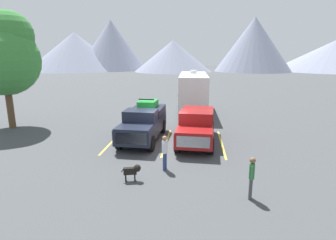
{
  "coord_description": "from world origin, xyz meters",
  "views": [
    {
      "loc": [
        1.73,
        -15.91,
        5.46
      ],
      "look_at": [
        0.0,
        1.75,
        1.2
      ],
      "focal_mm": 29.49,
      "sensor_mm": 36.0,
      "label": 1
    }
  ],
  "objects_px": {
    "pickup_truck_b": "(196,125)",
    "camper_trailer_a": "(193,91)",
    "pickup_truck_a": "(144,122)",
    "person_a": "(252,175)",
    "person_b": "(165,150)",
    "dog": "(133,170)"
  },
  "relations": [
    {
      "from": "pickup_truck_a",
      "to": "dog",
      "type": "height_order",
      "value": "pickup_truck_a"
    },
    {
      "from": "pickup_truck_a",
      "to": "pickup_truck_b",
      "type": "xyz_separation_m",
      "value": [
        3.4,
        -0.22,
        -0.08
      ]
    },
    {
      "from": "person_b",
      "to": "person_a",
      "type": "bearing_deg",
      "value": -33.84
    },
    {
      "from": "person_a",
      "to": "person_b",
      "type": "xyz_separation_m",
      "value": [
        -3.58,
        2.4,
        0.01
      ]
    },
    {
      "from": "pickup_truck_b",
      "to": "person_a",
      "type": "xyz_separation_m",
      "value": [
        2.07,
        -6.93,
        -0.12
      ]
    },
    {
      "from": "dog",
      "to": "person_b",
      "type": "bearing_deg",
      "value": 46.59
    },
    {
      "from": "pickup_truck_b",
      "to": "camper_trailer_a",
      "type": "bearing_deg",
      "value": 91.97
    },
    {
      "from": "pickup_truck_b",
      "to": "person_b",
      "type": "bearing_deg",
      "value": -108.46
    },
    {
      "from": "person_b",
      "to": "pickup_truck_b",
      "type": "bearing_deg",
      "value": 71.54
    },
    {
      "from": "camper_trailer_a",
      "to": "person_b",
      "type": "relative_size",
      "value": 5.36
    },
    {
      "from": "camper_trailer_a",
      "to": "person_a",
      "type": "height_order",
      "value": "camper_trailer_a"
    },
    {
      "from": "pickup_truck_b",
      "to": "camper_trailer_a",
      "type": "distance_m",
      "value": 9.01
    },
    {
      "from": "person_a",
      "to": "dog",
      "type": "distance_m",
      "value": 4.97
    },
    {
      "from": "pickup_truck_a",
      "to": "person_a",
      "type": "height_order",
      "value": "pickup_truck_a"
    },
    {
      "from": "pickup_truck_a",
      "to": "dog",
      "type": "bearing_deg",
      "value": -83.91
    },
    {
      "from": "person_b",
      "to": "dog",
      "type": "bearing_deg",
      "value": -133.41
    },
    {
      "from": "pickup_truck_b",
      "to": "dog",
      "type": "relative_size",
      "value": 6.73
    },
    {
      "from": "pickup_truck_a",
      "to": "camper_trailer_a",
      "type": "bearing_deg",
      "value": 70.51
    },
    {
      "from": "person_a",
      "to": "person_b",
      "type": "distance_m",
      "value": 4.31
    },
    {
      "from": "pickup_truck_a",
      "to": "person_b",
      "type": "xyz_separation_m",
      "value": [
        1.89,
        -4.75,
        -0.19
      ]
    },
    {
      "from": "pickup_truck_a",
      "to": "person_b",
      "type": "height_order",
      "value": "pickup_truck_a"
    },
    {
      "from": "person_b",
      "to": "dog",
      "type": "height_order",
      "value": "person_b"
    }
  ]
}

